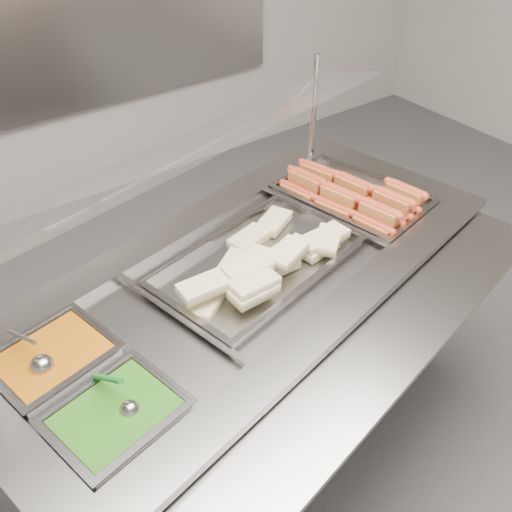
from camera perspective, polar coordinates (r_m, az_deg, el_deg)
ground at (r=2.25m, az=7.64°, el=-23.82°), size 6.00×6.00×0.00m
back_panel at (r=3.33m, az=-22.38°, el=22.13°), size 3.00×0.04×1.20m
steam_counter at (r=2.07m, az=-0.88°, el=-10.33°), size 1.89×1.13×0.85m
tray_rail at (r=1.61m, az=11.89°, el=-9.69°), size 1.70×0.68×0.05m
sneeze_guard at (r=1.71m, az=-6.29°, el=10.61°), size 1.57×0.59×0.41m
pan_hotdogs at (r=2.19m, az=9.51°, el=5.27°), size 0.42×0.57×0.09m
pan_wraps at (r=1.83m, az=0.20°, el=-1.00°), size 0.70×0.50×0.07m
pan_beans at (r=1.63m, az=-19.49°, el=-10.23°), size 0.32×0.28×0.09m
pan_peas at (r=1.47m, az=-13.64°, el=-15.88°), size 0.32×0.28×0.09m
hotdogs_in_buns at (r=2.14m, az=9.43°, el=5.92°), size 0.34×0.52×0.11m
tortilla_wraps at (r=1.79m, az=1.51°, el=-0.25°), size 0.63×0.39×0.09m
ladle at (r=1.58m, az=-20.70°, el=-10.10°), size 0.07×0.19×0.13m
serving_spoon at (r=1.44m, az=-12.89°, el=-14.26°), size 0.06×0.17×0.13m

